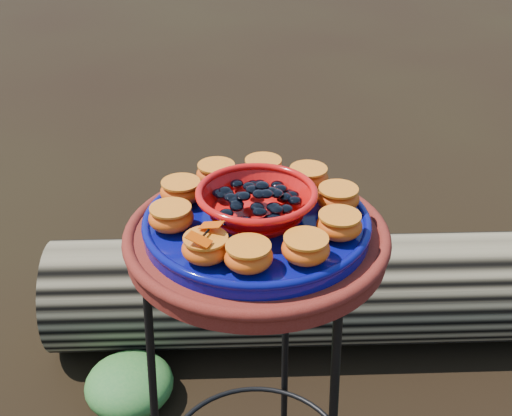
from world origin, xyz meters
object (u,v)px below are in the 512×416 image
(plant_stand, at_px, (257,391))
(terracotta_saucer, at_px, (257,240))
(driftwood_log, at_px, (348,289))
(red_bowl, at_px, (257,205))
(cobalt_plate, at_px, (257,225))

(plant_stand, distance_m, terracotta_saucer, 0.37)
(plant_stand, xyz_separation_m, driftwood_log, (0.07, 0.64, -0.19))
(terracotta_saucer, height_order, red_bowl, red_bowl)
(cobalt_plate, xyz_separation_m, driftwood_log, (0.07, 0.64, -0.59))
(plant_stand, height_order, driftwood_log, plant_stand)
(cobalt_plate, bearing_deg, driftwood_log, 83.59)
(plant_stand, height_order, cobalt_plate, cobalt_plate)
(cobalt_plate, bearing_deg, red_bowl, 0.00)
(driftwood_log, bearing_deg, terracotta_saucer, -96.41)
(cobalt_plate, height_order, red_bowl, red_bowl)
(plant_stand, height_order, red_bowl, red_bowl)
(driftwood_log, bearing_deg, plant_stand, -96.41)
(plant_stand, xyz_separation_m, cobalt_plate, (0.00, 0.00, 0.40))
(plant_stand, relative_size, driftwood_log, 0.40)
(plant_stand, relative_size, red_bowl, 3.62)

